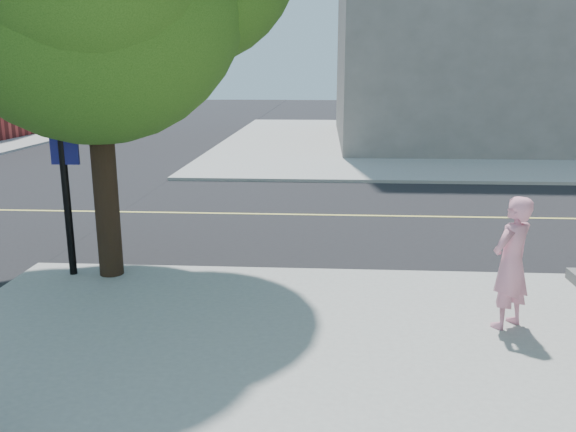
{
  "coord_description": "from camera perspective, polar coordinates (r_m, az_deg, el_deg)",
  "views": [
    {
      "loc": [
        4.26,
        -9.86,
        3.52
      ],
      "look_at": [
        3.69,
        -0.88,
        1.3
      ],
      "focal_mm": 36.13,
      "sensor_mm": 36.0,
      "label": 1
    }
  ],
  "objects": [
    {
      "name": "sidewalk_ne",
      "position": [
        32.87,
        20.11,
        7.0
      ],
      "size": [
        29.0,
        25.0,
        0.12
      ],
      "primitive_type": "cube",
      "color": "#989994",
      "rests_on": "ground"
    },
    {
      "name": "filler_ne",
      "position": [
        33.51,
        21.78,
        19.11
      ],
      "size": [
        18.0,
        16.0,
        14.0
      ],
      "primitive_type": "cube",
      "color": "slate",
      "rests_on": "sidewalk_ne"
    },
    {
      "name": "ground",
      "position": [
        11.3,
        -18.77,
        -5.06
      ],
      "size": [
        140.0,
        140.0,
        0.0
      ],
      "primitive_type": "plane",
      "color": "black",
      "rests_on": "ground"
    },
    {
      "name": "road_ew",
      "position": [
        15.38,
        -12.53,
        0.33
      ],
      "size": [
        140.0,
        9.0,
        0.01
      ],
      "primitive_type": "cube",
      "color": "black",
      "rests_on": "ground"
    },
    {
      "name": "man_on_phone",
      "position": [
        8.39,
        21.11,
        -4.32
      ],
      "size": [
        0.8,
        0.76,
        1.84
      ],
      "primitive_type": "imported",
      "rotation": [
        0.0,
        0.0,
        3.83
      ],
      "color": "pink",
      "rests_on": "sidewalk_se"
    }
  ]
}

